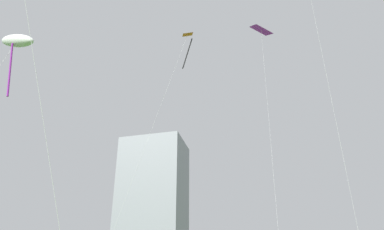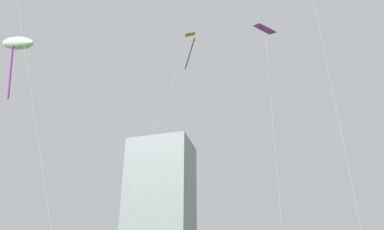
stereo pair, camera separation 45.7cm
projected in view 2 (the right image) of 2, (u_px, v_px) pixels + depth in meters
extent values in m
cylinder|color=silver|center=(139.00, 171.00, 33.24)|extent=(7.84, 2.44, 27.12)
pyramid|color=orange|center=(190.00, 34.00, 39.26)|extent=(1.07, 1.27, 0.65)
cylinder|color=black|center=(190.00, 53.00, 38.21)|extent=(0.73, 0.76, 3.72)
cylinder|color=silver|center=(275.00, 150.00, 37.12)|extent=(0.87, 6.42, 33.17)
pyramid|color=purple|center=(265.00, 29.00, 47.74)|extent=(2.45, 2.15, 1.76)
ellipsoid|color=white|center=(18.00, 43.00, 22.55)|extent=(3.18, 1.17, 1.85)
cylinder|color=purple|center=(11.00, 72.00, 21.66)|extent=(0.22, 0.50, 3.11)
cylinder|color=silver|center=(333.00, 92.00, 29.52)|extent=(0.45, 2.17, 34.39)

